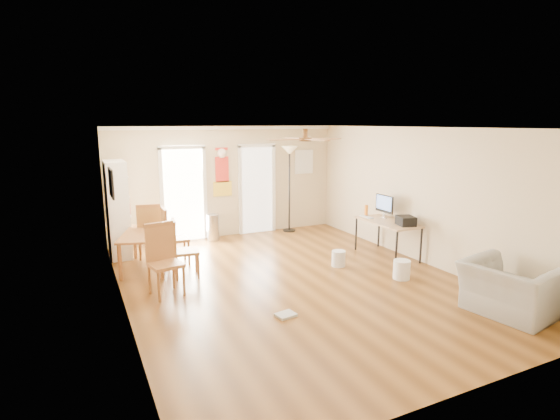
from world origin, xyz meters
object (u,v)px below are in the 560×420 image
printer (406,221)px  wastebasket_b (402,270)px  bookshelf (117,209)px  dining_chair_far (150,230)px  dining_chair_near (166,261)px  trash_can (213,228)px  dining_chair_right_a (176,236)px  wastebasket_a (339,258)px  armchair (510,289)px  dining_table (147,250)px  computer_desk (387,239)px  torchiere_lamp (289,189)px  dining_chair_right_b (186,248)px

printer → wastebasket_b: 1.21m
bookshelf → dining_chair_far: bookshelf is taller
dining_chair_near → trash_can: size_ratio=1.84×
dining_chair_right_a → wastebasket_a: bearing=-117.3°
dining_chair_right_a → dining_chair_near: bearing=163.5°
dining_chair_right_a → dining_chair_far: dining_chair_far is taller
wastebasket_a → armchair: bearing=-70.1°
dining_table → dining_chair_right_a: dining_chair_right_a is taller
dining_chair_near → printer: size_ratio=3.28×
dining_chair_far → computer_desk: dining_chair_far is taller
trash_can → torchiere_lamp: 2.13m
bookshelf → torchiere_lamp: 4.06m
dining_chair_far → armchair: dining_chair_far is taller
dining_chair_right_b → bookshelf: bearing=36.0°
bookshelf → torchiere_lamp: (4.05, 0.35, 0.09)m
dining_chair_right_a → torchiere_lamp: torchiere_lamp is taller
torchiere_lamp → printer: size_ratio=6.15×
wastebasket_b → armchair: 1.82m
dining_chair_near → printer: (4.54, -0.30, 0.25)m
dining_chair_right_a → trash_can: bearing=-39.5°
dining_chair_right_b → printer: 4.18m
dining_table → armchair: 6.07m
dining_chair_far → wastebasket_a: bearing=155.1°
dining_chair_far → dining_table: bearing=85.9°
computer_desk → dining_table: bearing=163.2°
printer → armchair: 2.57m
dining_table → wastebasket_b: bearing=-32.9°
bookshelf → wastebasket_a: bearing=-23.3°
dining_chair_far → torchiere_lamp: 3.60m
dining_chair_right_a → trash_can: dining_chair_right_a is taller
dining_chair_right_a → trash_can: 1.73m
torchiere_lamp → armchair: 5.73m
armchair → dining_table: bearing=35.4°
dining_chair_right_b → dining_chair_far: dining_chair_far is taller
wastebasket_a → wastebasket_b: wastebasket_b is taller
dining_chair_far → armchair: (4.13, -4.97, -0.18)m
dining_table → dining_chair_near: (0.06, -1.48, 0.22)m
dining_chair_right_a → computer_desk: size_ratio=0.80×
dining_chair_near → armchair: size_ratio=0.98×
torchiere_lamp → wastebasket_a: torchiere_lamp is taller
dining_table → torchiere_lamp: 3.98m
dining_chair_near → dining_chair_far: size_ratio=1.02×
wastebasket_b → dining_chair_near: bearing=164.8°
torchiere_lamp → printer: torchiere_lamp is taller
computer_desk → armchair: (-0.21, -2.93, 0.01)m
dining_chair_right_b → dining_chair_far: 1.51m
dining_table → dining_chair_far: 0.73m
dining_chair_far → bookshelf: bearing=-22.1°
dining_chair_near → torchiere_lamp: (3.61, 2.85, 0.50)m
computer_desk → wastebasket_a: size_ratio=4.54×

